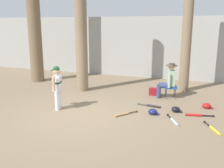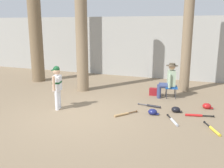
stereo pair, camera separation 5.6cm
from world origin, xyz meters
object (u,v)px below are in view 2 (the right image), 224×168
tree_behind_spectator (187,34)px  folding_stool (171,87)px  bat_black_composite (152,106)px  bat_red_barrel (196,115)px  young_ballplayer (57,85)px  handbag_beside_stool (154,92)px  bat_wood_tan (123,114)px  tree_near_player (81,27)px  tree_far_left (35,19)px  bat_yellow_trainer (214,130)px  batting_helmet_black (176,110)px  seated_spectator (168,80)px  batting_helmet_navy (153,112)px  bat_aluminum_silver (173,121)px  batting_helmet_red (207,106)px

tree_behind_spectator → folding_stool: bearing=-106.7°
bat_black_composite → bat_red_barrel: size_ratio=0.97×
young_ballplayer → handbag_beside_stool: young_ballplayer is taller
bat_black_composite → tree_behind_spectator: bearing=73.0°
handbag_beside_stool → bat_wood_tan: handbag_beside_stool is taller
tree_behind_spectator → bat_wood_tan: size_ratio=7.47×
bat_black_composite → tree_near_player: bearing=160.3°
tree_far_left → bat_yellow_trainer: 8.36m
tree_near_player → bat_red_barrel: 5.04m
young_ballplayer → bat_yellow_trainer: bearing=-1.0°
bat_yellow_trainer → bat_wood_tan: size_ratio=1.18×
tree_near_player → bat_red_barrel: tree_near_player is taller
folding_stool → bat_red_barrel: size_ratio=0.64×
folding_stool → batting_helmet_black: 1.51m
seated_spectator → batting_helmet_navy: 1.94m
bat_aluminum_silver → batting_helmet_navy: bearing=148.0°
batting_helmet_red → batting_helmet_navy: bearing=-142.0°
tree_behind_spectator → bat_yellow_trainer: 4.28m
young_ballplayer → bat_black_composite: young_ballplayer is taller
tree_behind_spectator → handbag_beside_stool: bearing=-132.6°
tree_near_player → batting_helmet_red: tree_near_player is taller
bat_red_barrel → bat_yellow_trainer: 1.00m
tree_near_player → batting_helmet_black: (3.66, -1.25, -2.31)m
tree_far_left → bat_black_composite: (5.54, -1.81, -2.66)m
bat_yellow_trainer → batting_helmet_black: 1.46m
handbag_beside_stool → tree_far_left: bearing=174.8°
bat_aluminum_silver → bat_red_barrel: (0.52, 0.67, 0.00)m
handbag_beside_stool → bat_wood_tan: bearing=-99.0°
tree_near_player → folding_stool: size_ratio=11.37×
tree_behind_spectator → bat_aluminum_silver: bearing=-88.5°
folding_stool → seated_spectator: bearing=-165.7°
tree_behind_spectator → tree_far_left: size_ratio=0.78×
seated_spectator → batting_helmet_navy: size_ratio=3.99×
tree_near_player → tree_far_left: bearing=163.7°
folding_stool → batting_helmet_black: size_ratio=1.63×
bat_wood_tan → handbag_beside_stool: bearing=81.0°
batting_helmet_navy → batting_helmet_red: bearing=38.0°
bat_wood_tan → batting_helmet_red: batting_helmet_red is taller
batting_helmet_black → batting_helmet_navy: (-0.58, -0.44, 0.00)m
tree_near_player → bat_wood_tan: tree_near_player is taller
handbag_beside_stool → tree_far_left: (-5.33, 0.49, 2.56)m
bat_black_composite → bat_yellow_trainer: size_ratio=0.98×
folding_stool → batting_helmet_black: bearing=-75.6°
tree_behind_spectator → tree_far_left: (-6.25, -0.51, 0.57)m
young_ballplayer → bat_red_barrel: young_ballplayer is taller
tree_near_player → batting_helmet_navy: 4.20m
bat_black_composite → batting_helmet_navy: 0.67m
bat_aluminum_silver → batting_helmet_red: bearing=62.4°
tree_far_left → bat_aluminum_silver: bearing=-24.3°
tree_behind_spectator → bat_yellow_trainer: (1.06, -3.59, -2.09)m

